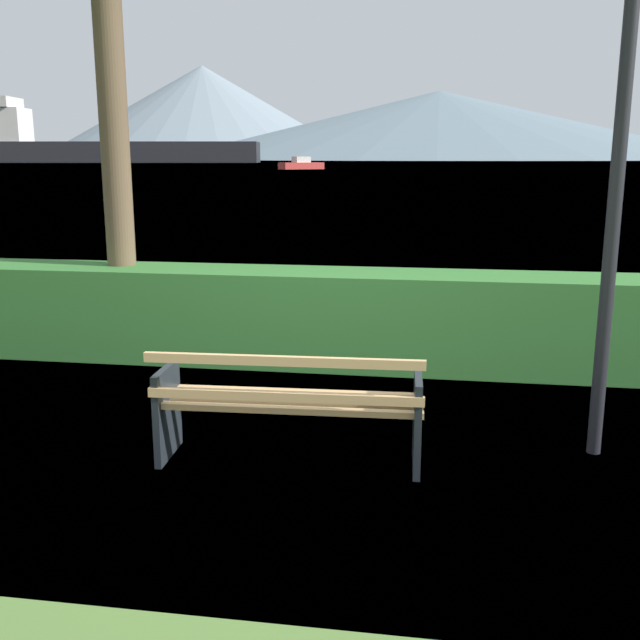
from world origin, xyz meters
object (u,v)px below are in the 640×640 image
Objects in this scene: park_bench at (289,406)px; sailboat_mid at (301,165)px; cargo_ship_large at (75,145)px; lamp_post at (623,114)px.

park_bench is 0.26× the size of sailboat_mid.
cargo_ship_large is at bearing 117.30° from park_bench.
park_bench is 121.00m from sailboat_mid.
lamp_post is at bearing -62.22° from cargo_ship_large.
lamp_post is at bearing 13.99° from park_bench.
lamp_post is (2.21, 0.55, 2.01)m from park_bench.
sailboat_mid reaches higher than park_bench.
park_bench is at bearing -79.60° from sailboat_mid.
cargo_ship_large is at bearing 130.79° from sailboat_mid.
cargo_ship_large is 150.97m from sailboat_mid.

